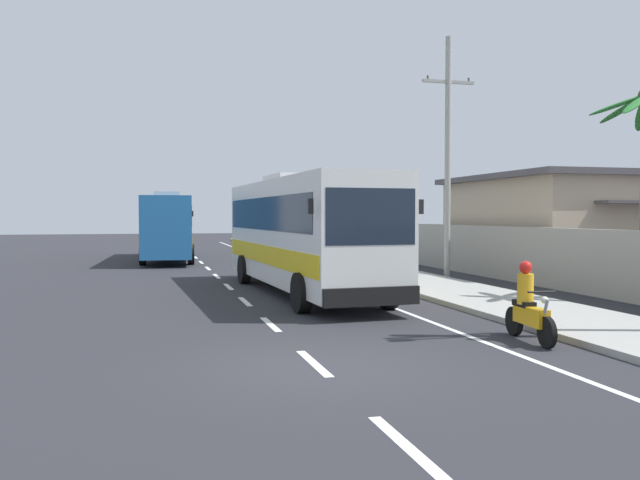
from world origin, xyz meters
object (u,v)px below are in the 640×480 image
(motorcycle_beside_bus, at_px, (528,309))
(pedestrian_near_kerb, at_px, (380,249))
(utility_pole_mid, at_px, (448,153))
(roadside_building, at_px, (605,224))
(palm_second, at_px, (345,193))
(coach_bus_foreground, at_px, (302,231))
(coach_bus_far_lane, at_px, (168,225))

(motorcycle_beside_bus, height_order, pedestrian_near_kerb, pedestrian_near_kerb)
(motorcycle_beside_bus, relative_size, utility_pole_mid, 0.20)
(motorcycle_beside_bus, distance_m, pedestrian_near_kerb, 16.37)
(motorcycle_beside_bus, height_order, utility_pole_mid, utility_pole_mid)
(pedestrian_near_kerb, height_order, utility_pole_mid, utility_pole_mid)
(roadside_building, bearing_deg, palm_second, 129.11)
(coach_bus_foreground, bearing_deg, coach_bus_far_lane, 102.44)
(coach_bus_far_lane, height_order, utility_pole_mid, utility_pole_mid)
(utility_pole_mid, distance_m, palm_second, 11.35)
(coach_bus_far_lane, bearing_deg, coach_bus_foreground, -77.56)
(coach_bus_far_lane, xyz_separation_m, motorcycle_beside_bus, (6.21, -25.56, -1.28))
(coach_bus_far_lane, relative_size, roadside_building, 1.00)
(coach_bus_foreground, bearing_deg, roadside_building, 15.96)
(coach_bus_foreground, distance_m, pedestrian_near_kerb, 9.04)
(coach_bus_foreground, xyz_separation_m, pedestrian_near_kerb, (5.31, 7.24, -1.02))
(coach_bus_far_lane, distance_m, motorcycle_beside_bus, 26.33)
(motorcycle_beside_bus, relative_size, roadside_building, 0.16)
(roadside_building, bearing_deg, pedestrian_near_kerb, 161.89)
(pedestrian_near_kerb, distance_m, roadside_building, 9.89)
(coach_bus_foreground, relative_size, pedestrian_near_kerb, 7.30)
(utility_pole_mid, xyz_separation_m, roadside_building, (7.83, 0.56, -2.85))
(coach_bus_foreground, relative_size, coach_bus_far_lane, 0.99)
(coach_bus_foreground, relative_size, roadside_building, 0.99)
(coach_bus_far_lane, bearing_deg, palm_second, -10.51)
(coach_bus_foreground, height_order, pedestrian_near_kerb, coach_bus_foreground)
(palm_second, bearing_deg, motorcycle_beside_bus, -98.19)
(pedestrian_near_kerb, xyz_separation_m, palm_second, (0.64, 7.64, 2.75))
(coach_bus_far_lane, relative_size, palm_second, 2.40)
(utility_pole_mid, relative_size, palm_second, 1.93)
(utility_pole_mid, bearing_deg, pedestrian_near_kerb, 112.76)
(roadside_building, bearing_deg, utility_pole_mid, -175.94)
(coach_bus_far_lane, relative_size, pedestrian_near_kerb, 7.36)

